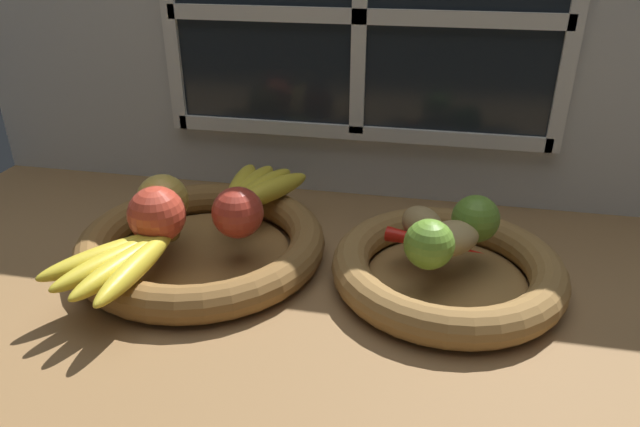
{
  "coord_description": "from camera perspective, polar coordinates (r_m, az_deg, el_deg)",
  "views": [
    {
      "loc": [
        12.48,
        -65.9,
        43.61
      ],
      "look_at": [
        -1.14,
        1.7,
        9.01
      ],
      "focal_mm": 32.22,
      "sensor_mm": 36.0,
      "label": 1
    }
  ],
  "objects": [
    {
      "name": "apple_golden_left",
      "position": [
        0.85,
        -15.36,
        1.32
      ],
      "size": [
        7.36,
        7.36,
        7.36
      ],
      "primitive_type": "sphere",
      "color": "gold",
      "rests_on": "fruit_bowl_left"
    },
    {
      "name": "fruit_bowl_right",
      "position": [
        0.79,
        12.5,
        -5.43
      ],
      "size": [
        31.11,
        31.11,
        5.01
      ],
      "color": "olive",
      "rests_on": "ground_plane"
    },
    {
      "name": "banana_bunch_front",
      "position": [
        0.76,
        -19.03,
        -4.38
      ],
      "size": [
        13.22,
        18.98,
        2.83
      ],
      "color": "yellow",
      "rests_on": "fruit_bowl_left"
    },
    {
      "name": "fruit_bowl_left",
      "position": [
        0.85,
        -11.6,
        -2.99
      ],
      "size": [
        35.66,
        35.66,
        5.01
      ],
      "color": "brown",
      "rests_on": "ground_plane"
    },
    {
      "name": "ground_plane",
      "position": [
        0.81,
        0.56,
        -7.28
      ],
      "size": [
        140.0,
        90.0,
        3.0
      ],
      "primitive_type": "cube",
      "color": "olive"
    },
    {
      "name": "potato_large",
      "position": [
        0.77,
        12.84,
        -2.4
      ],
      "size": [
        9.99,
        9.69,
        4.24
      ],
      "primitive_type": "ellipsoid",
      "rotation": [
        0.0,
        0.0,
        0.7
      ],
      "color": "tan",
      "rests_on": "fruit_bowl_right"
    },
    {
      "name": "apple_red_front",
      "position": [
        0.8,
        -15.9,
        -0.12
      ],
      "size": [
        7.79,
        7.79,
        7.79
      ],
      "primitive_type": "sphere",
      "color": "#CC422D",
      "rests_on": "fruit_bowl_left"
    },
    {
      "name": "lime_far",
      "position": [
        0.8,
        15.19,
        -0.5
      ],
      "size": [
        6.47,
        6.47,
        6.47
      ],
      "primitive_type": "sphere",
      "color": "olive",
      "rests_on": "fruit_bowl_right"
    },
    {
      "name": "banana_bunch_back",
      "position": [
        0.91,
        -6.47,
        2.5
      ],
      "size": [
        12.99,
        17.72,
        3.34
      ],
      "color": "yellow",
      "rests_on": "fruit_bowl_left"
    },
    {
      "name": "lime_near",
      "position": [
        0.73,
        10.78,
        -3.02
      ],
      "size": [
        6.39,
        6.39,
        6.39
      ],
      "primitive_type": "sphere",
      "color": "#6B9E33",
      "rests_on": "fruit_bowl_right"
    },
    {
      "name": "apple_red_right",
      "position": [
        0.79,
        -8.18,
        0.09
      ],
      "size": [
        7.15,
        7.15,
        7.15
      ],
      "primitive_type": "sphere",
      "color": "#B73828",
      "rests_on": "fruit_bowl_left"
    },
    {
      "name": "potato_oblong",
      "position": [
        0.79,
        10.11,
        -1.03
      ],
      "size": [
        7.89,
        8.41,
        4.57
      ],
      "primitive_type": "ellipsoid",
      "rotation": [
        0.0,
        0.0,
        2.17
      ],
      "color": "#A38451",
      "rests_on": "fruit_bowl_right"
    },
    {
      "name": "chili_pepper",
      "position": [
        0.77,
        11.28,
        -2.92
      ],
      "size": [
        13.31,
        4.96,
        2.12
      ],
      "primitive_type": "cone",
      "rotation": [
        0.0,
        1.57,
        -0.22
      ],
      "color": "red",
      "rests_on": "fruit_bowl_right"
    },
    {
      "name": "back_wall",
      "position": [
        0.98,
        4.09,
        17.33
      ],
      "size": [
        140.0,
        4.6,
        55.0
      ],
      "color": "silver",
      "rests_on": "ground_plane"
    }
  ]
}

